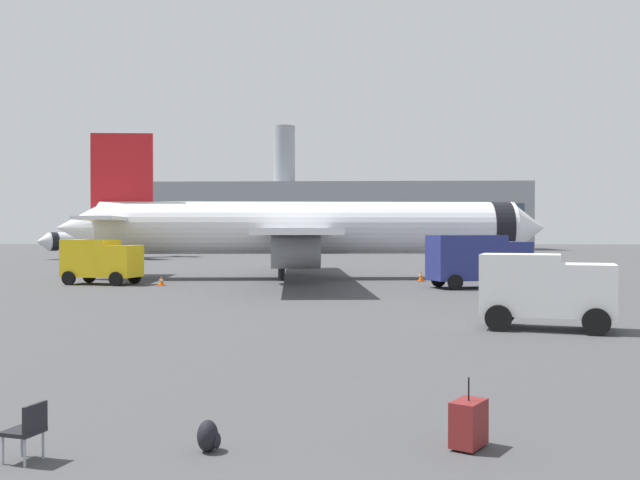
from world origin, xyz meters
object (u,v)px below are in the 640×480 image
object	(u,v)px
airplane_at_gate	(306,228)
rolling_suitcase	(469,423)
gate_chair	(27,428)
airplane_taxiing	(119,241)
traveller_backpack	(209,436)
fuel_truck	(478,259)
safety_cone_mid	(421,276)
service_truck	(101,260)
safety_cone_near	(161,281)
cargo_van	(545,287)

from	to	relation	value
airplane_at_gate	rolling_suitcase	xyz separation A→B (m)	(4.85, -40.14, -3.27)
airplane_at_gate	gate_chair	size ratio (longest dim) A/B	41.59
airplane_taxiing	traveller_backpack	xyz separation A→B (m)	(28.07, -81.30, -1.98)
airplane_at_gate	fuel_truck	size ratio (longest dim) A/B	5.57
rolling_suitcase	airplane_taxiing	bearing A→B (deg)	111.59
airplane_taxiing	gate_chair	size ratio (longest dim) A/B	21.00
traveller_backpack	gate_chair	distance (m)	2.62
airplane_at_gate	safety_cone_mid	size ratio (longest dim) A/B	46.10
service_truck	gate_chair	world-z (taller)	service_truck
safety_cone_mid	rolling_suitcase	size ratio (longest dim) A/B	0.71
fuel_truck	safety_cone_near	size ratio (longest dim) A/B	10.37
airplane_at_gate	safety_cone_mid	world-z (taller)	airplane_at_gate
airplane_at_gate	fuel_truck	world-z (taller)	airplane_at_gate
cargo_van	rolling_suitcase	bearing A→B (deg)	-110.11
airplane_at_gate	safety_cone_mid	bearing A→B (deg)	-19.91
airplane_taxiing	rolling_suitcase	world-z (taller)	airplane_taxiing
airplane_taxiing	traveller_backpack	distance (m)	86.03
service_truck	gate_chair	xyz separation A→B (m)	(11.21, -34.67, -1.11)
traveller_backpack	service_truck	bearing A→B (deg)	111.97
airplane_taxiing	fuel_truck	xyz separation A→B (m)	(38.10, -49.16, -0.44)
service_truck	rolling_suitcase	world-z (taller)	service_truck
safety_cone_near	airplane_taxiing	bearing A→B (deg)	111.00
fuel_truck	traveller_backpack	distance (m)	33.70
fuel_truck	gate_chair	bearing A→B (deg)	-111.01
safety_cone_near	traveller_backpack	size ratio (longest dim) A/B	1.29
airplane_at_gate	cargo_van	world-z (taller)	airplane_at_gate
safety_cone_near	traveller_backpack	distance (m)	34.45
rolling_suitcase	service_truck	bearing A→B (deg)	117.71
airplane_taxiing	safety_cone_mid	size ratio (longest dim) A/B	23.28
fuel_truck	airplane_taxiing	bearing A→B (deg)	127.78
safety_cone_near	rolling_suitcase	bearing A→B (deg)	-67.55
safety_cone_mid	safety_cone_near	bearing A→B (deg)	-165.17
safety_cone_mid	gate_chair	bearing A→B (deg)	-104.31
fuel_truck	traveller_backpack	world-z (taller)	fuel_truck
safety_cone_near	fuel_truck	bearing A→B (deg)	-2.80
rolling_suitcase	gate_chair	xyz separation A→B (m)	(-6.52, -0.90, 0.11)
airplane_taxiing	safety_cone_near	distance (m)	51.67
airplane_taxiing	gate_chair	xyz separation A→B (m)	(25.53, -81.89, -1.72)
safety_cone_mid	gate_chair	size ratio (longest dim) A/B	0.90
fuel_truck	safety_cone_near	bearing A→B (deg)	177.20
service_truck	cargo_van	bearing A→B (deg)	-41.75
airplane_taxiing	traveller_backpack	size ratio (longest dim) A/B	37.63
gate_chair	safety_cone_near	bearing A→B (deg)	101.78
airplane_taxiing	service_truck	xyz separation A→B (m)	(14.32, -47.22, -0.61)
airplane_at_gate	service_truck	world-z (taller)	airplane_at_gate
service_truck	safety_cone_near	world-z (taller)	service_truck
safety_cone_mid	traveller_backpack	size ratio (longest dim) A/B	1.62
fuel_truck	rolling_suitcase	world-z (taller)	fuel_truck
safety_cone_mid	traveller_backpack	xyz separation A→B (m)	(-7.19, -37.53, -0.15)
service_truck	traveller_backpack	world-z (taller)	service_truck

